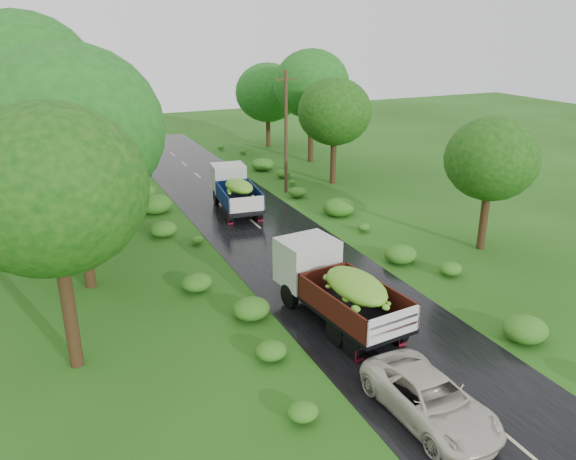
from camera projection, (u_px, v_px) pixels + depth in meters
ground at (432, 373)px, 18.52m from camera, size 120.00×120.00×0.00m
road at (354, 307)px, 22.78m from camera, size 6.50×80.00×0.02m
road_lines at (342, 297)px, 23.63m from camera, size 0.12×69.60×0.00m
truck_near at (334, 284)px, 21.41m from camera, size 2.90×6.55×2.67m
truck_far at (235, 188)px, 34.20m from camera, size 2.71×6.02×2.45m
car at (430, 399)px, 16.20m from camera, size 2.28×4.70×1.29m
utility_pole at (286, 131)px, 36.78m from camera, size 1.41×0.29×8.07m
trees_left at (48, 102)px, 30.72m from camera, size 6.36×33.69×9.82m
trees_right at (324, 103)px, 41.57m from camera, size 4.89×30.98×7.85m
shrubs at (269, 230)px, 30.34m from camera, size 11.90×44.00×0.70m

